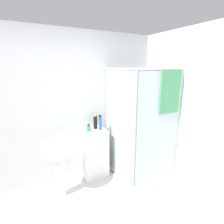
% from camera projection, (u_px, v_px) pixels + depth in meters
% --- Properties ---
extents(wall_back, '(6.40, 0.06, 2.50)m').
position_uv_depth(wall_back, '(65.00, 108.00, 2.90)').
color(wall_back, silver).
rests_on(wall_back, ground_plane).
extents(shower_enclosure, '(0.92, 0.95, 1.90)m').
position_uv_depth(shower_enclosure, '(140.00, 147.00, 3.14)').
color(shower_enclosure, white).
rests_on(shower_enclosure, ground_plane).
extents(vanity_cabinet, '(0.43, 0.39, 0.86)m').
position_uv_depth(vanity_cabinet, '(94.00, 153.00, 3.11)').
color(vanity_cabinet, white).
rests_on(vanity_cabinet, ground_plane).
extents(sink, '(0.46, 0.46, 1.00)m').
position_uv_depth(sink, '(59.00, 156.00, 2.53)').
color(sink, white).
rests_on(sink, ground_plane).
extents(soap_dispenser, '(0.07, 0.07, 0.13)m').
position_uv_depth(soap_dispenser, '(88.00, 128.00, 2.94)').
color(soap_dispenser, green).
rests_on(soap_dispenser, vanity_cabinet).
extents(shampoo_bottle_tall_black, '(0.07, 0.07, 0.25)m').
position_uv_depth(shampoo_bottle_tall_black, '(95.00, 122.00, 3.05)').
color(shampoo_bottle_tall_black, black).
rests_on(shampoo_bottle_tall_black, vanity_cabinet).
extents(shampoo_bottle_blue, '(0.06, 0.06, 0.26)m').
position_uv_depth(shampoo_bottle_blue, '(100.00, 123.00, 2.99)').
color(shampoo_bottle_blue, '#2D66A3').
rests_on(shampoo_bottle_blue, vanity_cabinet).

